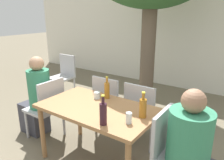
# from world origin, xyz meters

# --- Properties ---
(cafe_building_wall) EXTENTS (10.00, 0.08, 2.80)m
(cafe_building_wall) POSITION_xyz_m (0.00, 3.39, 1.40)
(cafe_building_wall) COLOR white
(cafe_building_wall) RESTS_ON ground_plane
(dining_table_front) EXTENTS (1.37, 0.80, 0.75)m
(dining_table_front) POSITION_xyz_m (0.00, 0.00, 0.66)
(dining_table_front) COLOR #996B42
(dining_table_front) RESTS_ON ground_plane
(patio_chair_0) EXTENTS (0.44, 0.44, 0.92)m
(patio_chair_0) POSITION_xyz_m (-0.92, 0.00, 0.53)
(patio_chair_0) COLOR #B2B2B7
(patio_chair_0) RESTS_ON ground_plane
(patio_chair_1) EXTENTS (0.44, 0.44, 0.92)m
(patio_chair_1) POSITION_xyz_m (0.92, 0.00, 0.53)
(patio_chair_1) COLOR #B2B2B7
(patio_chair_1) RESTS_ON ground_plane
(patio_chair_2) EXTENTS (0.44, 0.44, 0.92)m
(patio_chair_2) POSITION_xyz_m (-0.27, 0.63, 0.53)
(patio_chair_2) COLOR #B2B2B7
(patio_chair_2) RESTS_ON ground_plane
(patio_chair_3) EXTENTS (0.44, 0.44, 0.92)m
(patio_chair_3) POSITION_xyz_m (0.27, 0.63, 0.53)
(patio_chair_3) COLOR #B2B2B7
(patio_chair_3) RESTS_ON ground_plane
(patio_chair_4) EXTENTS (0.44, 0.44, 0.92)m
(patio_chair_4) POSITION_xyz_m (-1.98, 1.32, 0.53)
(patio_chair_4) COLOR #B2B2B7
(patio_chair_4) RESTS_ON ground_plane
(person_seated_0) EXTENTS (0.56, 0.32, 1.23)m
(person_seated_0) POSITION_xyz_m (-1.16, -0.00, 0.54)
(person_seated_0) COLOR #383842
(person_seated_0) RESTS_ON ground_plane
(person_seated_1) EXTENTS (0.60, 0.40, 1.19)m
(person_seated_1) POSITION_xyz_m (1.15, -0.00, 0.54)
(person_seated_1) COLOR #383842
(person_seated_1) RESTS_ON ground_plane
(wine_bottle_0) EXTENTS (0.07, 0.07, 0.31)m
(wine_bottle_0) POSITION_xyz_m (0.31, -0.29, 0.87)
(wine_bottle_0) COLOR #331923
(wine_bottle_0) RESTS_ON dining_table_front
(amber_bottle_1) EXTENTS (0.07, 0.07, 0.29)m
(amber_bottle_1) POSITION_xyz_m (-0.06, 0.28, 0.86)
(amber_bottle_1) COLOR #9E661E
(amber_bottle_1) RESTS_ON dining_table_front
(amber_bottle_2) EXTENTS (0.08, 0.08, 0.28)m
(amber_bottle_2) POSITION_xyz_m (0.56, 0.07, 0.86)
(amber_bottle_2) COLOR #9E661E
(amber_bottle_2) RESTS_ON dining_table_front
(drinking_glass_0) EXTENTS (0.08, 0.08, 0.08)m
(drinking_glass_0) POSITION_xyz_m (-0.16, 0.20, 0.79)
(drinking_glass_0) COLOR silver
(drinking_glass_0) RESTS_ON dining_table_front
(drinking_glass_1) EXTENTS (0.06, 0.06, 0.11)m
(drinking_glass_1) POSITION_xyz_m (0.50, -0.13, 0.81)
(drinking_glass_1) COLOR silver
(drinking_glass_1) RESTS_ON dining_table_front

